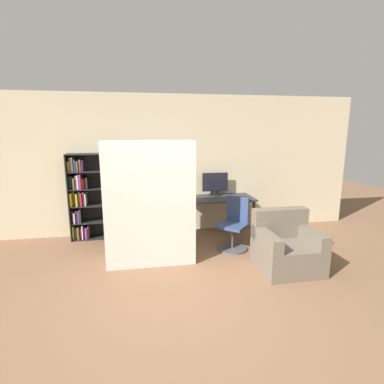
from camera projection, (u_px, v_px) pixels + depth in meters
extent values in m
plane|color=brown|center=(183.00, 307.00, 3.49)|extent=(16.00, 16.00, 0.00)
cube|color=#C6B793|center=(162.00, 165.00, 5.88)|extent=(8.00, 0.06, 2.70)
cube|color=#2D2D33|center=(218.00, 198.00, 5.83)|extent=(1.36, 0.70, 0.03)
cylinder|color=#2D2D33|center=(190.00, 222.00, 5.51)|extent=(0.05, 0.05, 0.71)
cylinder|color=#2D2D33|center=(253.00, 219.00, 5.73)|extent=(0.05, 0.05, 0.71)
cylinder|color=#2D2D33|center=(185.00, 214.00, 6.07)|extent=(0.05, 0.05, 0.71)
cylinder|color=#2D2D33|center=(243.00, 211.00, 6.29)|extent=(0.05, 0.05, 0.71)
cylinder|color=black|center=(215.00, 195.00, 6.02)|extent=(0.25, 0.25, 0.02)
cylinder|color=black|center=(215.00, 192.00, 6.01)|extent=(0.04, 0.04, 0.08)
cube|color=black|center=(215.00, 182.00, 5.97)|extent=(0.52, 0.02, 0.37)
cube|color=black|center=(215.00, 182.00, 5.96)|extent=(0.49, 0.03, 0.35)
cylinder|color=#4C4C51|center=(232.00, 248.00, 5.18)|extent=(0.52, 0.52, 0.03)
cylinder|color=#4C4C51|center=(232.00, 237.00, 5.14)|extent=(0.05, 0.05, 0.37)
cube|color=navy|center=(233.00, 226.00, 5.10)|extent=(0.62, 0.62, 0.05)
cube|color=navy|center=(238.00, 209.00, 5.22)|extent=(0.32, 0.29, 0.45)
cube|color=black|center=(70.00, 198.00, 5.50)|extent=(0.02, 0.33, 1.61)
cube|color=black|center=(119.00, 196.00, 5.65)|extent=(0.02, 0.33, 1.61)
cube|color=black|center=(96.00, 195.00, 5.73)|extent=(0.89, 0.02, 1.61)
cube|color=black|center=(97.00, 237.00, 5.74)|extent=(0.86, 0.30, 0.02)
cube|color=black|center=(96.00, 221.00, 5.67)|extent=(0.86, 0.30, 0.02)
cube|color=black|center=(95.00, 205.00, 5.61)|extent=(0.86, 0.30, 0.02)
cube|color=black|center=(94.00, 188.00, 5.55)|extent=(0.86, 0.30, 0.02)
cube|color=black|center=(93.00, 171.00, 5.48)|extent=(0.86, 0.30, 0.02)
cube|color=black|center=(92.00, 154.00, 5.42)|extent=(0.86, 0.30, 0.02)
cube|color=gold|center=(74.00, 232.00, 5.63)|extent=(0.02, 0.25, 0.25)
cube|color=#287A38|center=(76.00, 232.00, 5.68)|extent=(0.02, 0.23, 0.22)
cube|color=brown|center=(78.00, 233.00, 5.66)|extent=(0.02, 0.20, 0.20)
cube|color=brown|center=(79.00, 232.00, 5.64)|extent=(0.03, 0.25, 0.23)
cube|color=red|center=(82.00, 232.00, 5.69)|extent=(0.03, 0.23, 0.20)
cube|color=silver|center=(83.00, 231.00, 5.65)|extent=(0.02, 0.23, 0.26)
cube|color=#1E4C9E|center=(85.00, 231.00, 5.70)|extent=(0.02, 0.24, 0.23)
cube|color=#7A2D84|center=(87.00, 232.00, 5.68)|extent=(0.04, 0.25, 0.21)
cube|color=brown|center=(89.00, 231.00, 5.70)|extent=(0.02, 0.23, 0.24)
cube|color=#7A2D84|center=(74.00, 216.00, 5.62)|extent=(0.02, 0.22, 0.23)
cube|color=silver|center=(75.00, 217.00, 5.57)|extent=(0.03, 0.23, 0.20)
cube|color=#232328|center=(77.00, 216.00, 5.59)|extent=(0.04, 0.23, 0.24)
cube|color=#7A2D84|center=(79.00, 216.00, 5.58)|extent=(0.02, 0.19, 0.22)
cube|color=#232328|center=(81.00, 215.00, 5.59)|extent=(0.03, 0.23, 0.26)
cube|color=gold|center=(72.00, 199.00, 5.51)|extent=(0.03, 0.25, 0.25)
cube|color=#287A38|center=(75.00, 198.00, 5.57)|extent=(0.03, 0.19, 0.27)
cube|color=red|center=(76.00, 199.00, 5.54)|extent=(0.02, 0.21, 0.25)
cube|color=gold|center=(77.00, 200.00, 5.48)|extent=(0.02, 0.18, 0.23)
cube|color=#287A38|center=(80.00, 198.00, 5.54)|extent=(0.04, 0.19, 0.27)
cube|color=red|center=(82.00, 199.00, 5.52)|extent=(0.03, 0.23, 0.24)
cube|color=#7A2D84|center=(84.00, 198.00, 5.55)|extent=(0.03, 0.24, 0.26)
cube|color=silver|center=(86.00, 199.00, 5.56)|extent=(0.02, 0.24, 0.23)
cube|color=#287A38|center=(71.00, 182.00, 5.51)|extent=(0.02, 0.17, 0.22)
cube|color=#232328|center=(73.00, 182.00, 5.49)|extent=(0.04, 0.19, 0.23)
cube|color=brown|center=(74.00, 183.00, 5.43)|extent=(0.03, 0.21, 0.20)
cube|color=brown|center=(77.00, 182.00, 5.46)|extent=(0.03, 0.22, 0.25)
cube|color=silver|center=(78.00, 182.00, 5.43)|extent=(0.02, 0.20, 0.25)
cube|color=#7A2D84|center=(80.00, 181.00, 5.44)|extent=(0.04, 0.19, 0.27)
cube|color=red|center=(83.00, 183.00, 5.49)|extent=(0.04, 0.21, 0.19)
cube|color=gold|center=(86.00, 183.00, 5.55)|extent=(0.03, 0.17, 0.18)
cube|color=#232328|center=(87.00, 183.00, 5.48)|extent=(0.02, 0.21, 0.20)
cube|color=gold|center=(69.00, 166.00, 5.40)|extent=(0.03, 0.19, 0.18)
cube|color=brown|center=(71.00, 164.00, 5.40)|extent=(0.03, 0.25, 0.25)
cube|color=brown|center=(73.00, 164.00, 5.36)|extent=(0.03, 0.18, 0.26)
cube|color=#1E4C9E|center=(75.00, 165.00, 5.39)|extent=(0.02, 0.19, 0.22)
cube|color=brown|center=(78.00, 166.00, 5.43)|extent=(0.04, 0.24, 0.19)
cube|color=brown|center=(80.00, 165.00, 5.43)|extent=(0.03, 0.19, 0.22)
cube|color=#7A2D84|center=(83.00, 165.00, 5.45)|extent=(0.02, 0.19, 0.20)
cube|color=beige|center=(150.00, 205.00, 4.41)|extent=(1.33, 0.25, 1.87)
cube|color=beige|center=(194.00, 203.00, 4.53)|extent=(0.01, 0.25, 1.84)
cube|color=beige|center=(149.00, 201.00, 4.69)|extent=(1.33, 0.25, 1.87)
cube|color=beige|center=(191.00, 199.00, 4.80)|extent=(0.01, 0.25, 1.84)
cube|color=#665B4C|center=(287.00, 256.00, 4.40)|extent=(0.85, 0.80, 0.40)
cube|color=#665B4C|center=(280.00, 223.00, 4.60)|extent=(0.85, 0.20, 0.45)
cube|color=#665B4C|center=(266.00, 239.00, 4.28)|extent=(0.16, 0.80, 0.20)
cube|color=#665B4C|center=(310.00, 236.00, 4.40)|extent=(0.16, 0.80, 0.20)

